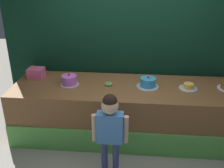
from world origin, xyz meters
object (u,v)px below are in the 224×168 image
Objects in this scene: pink_box at (36,73)px; donut at (108,84)px; child_figure at (110,125)px; cake_far_left at (69,80)px; cake_center_right at (188,87)px; cake_center_left at (148,83)px.

pink_box reaches higher than donut.
child_figure is 1.15m from cake_far_left.
child_figure is at bearing -138.93° from cake_center_right.
cake_center_right reaches higher than donut.
cake_center_left is (0.58, 0.01, 0.04)m from donut.
pink_box is 0.89× the size of cake_center_right.
child_figure is 9.96× the size of donut.
cake_far_left reaches higher than donut.
child_figure is 3.44× the size of cake_center_left.
pink_box is at bearing 160.28° from cake_far_left.
donut is 0.59m from cake_far_left.
cake_center_right is at bearing 41.07° from child_figure.
cake_center_right is (0.58, -0.01, -0.03)m from cake_center_left.
cake_center_left is (1.17, 0.03, -0.01)m from cake_far_left.
child_figure is 4.05× the size of cake_far_left.
cake_center_left is (1.75, -0.18, -0.02)m from pink_box.
cake_center_left is at bearing 63.31° from child_figure.
cake_center_left is at bearing 0.52° from donut.
cake_center_right is (2.34, -0.19, -0.05)m from pink_box.
cake_far_left is 1.75m from cake_center_right.
donut is 0.59m from cake_center_left.
child_figure reaches higher than pink_box.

